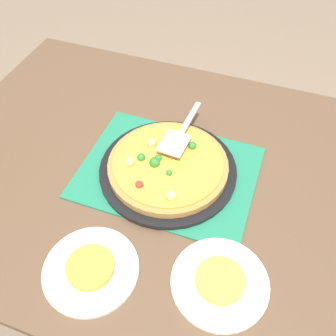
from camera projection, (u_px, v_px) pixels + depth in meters
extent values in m
plane|color=#84705B|center=(168.00, 282.00, 1.61)|extent=(8.00, 8.00, 0.00)
cube|color=brown|center=(168.00, 176.00, 1.05)|extent=(1.40, 1.00, 0.03)
cube|color=brown|center=(72.00, 122.00, 1.74)|extent=(0.07, 0.07, 0.72)
cube|color=#237F5B|center=(168.00, 172.00, 1.03)|extent=(0.48, 0.36, 0.01)
cylinder|color=black|center=(168.00, 170.00, 1.02)|extent=(0.38, 0.38, 0.01)
cylinder|color=#B78442|center=(168.00, 166.00, 1.01)|extent=(0.33, 0.33, 0.02)
cylinder|color=gold|center=(168.00, 163.00, 1.00)|extent=(0.30, 0.30, 0.01)
sphere|color=#338433|center=(155.00, 162.00, 0.99)|extent=(0.03, 0.03, 0.03)
sphere|color=#E5CC7F|center=(130.00, 162.00, 0.99)|extent=(0.03, 0.03, 0.03)
sphere|color=#338433|center=(141.00, 157.00, 1.00)|extent=(0.02, 0.02, 0.02)
sphere|color=#338433|center=(192.00, 146.00, 1.03)|extent=(0.02, 0.02, 0.02)
sphere|color=red|center=(139.00, 184.00, 0.94)|extent=(0.02, 0.02, 0.02)
sphere|color=#E5CC7F|center=(171.00, 195.00, 0.92)|extent=(0.03, 0.03, 0.03)
sphere|color=red|center=(171.00, 137.00, 1.05)|extent=(0.03, 0.03, 0.03)
sphere|color=#338433|center=(169.00, 173.00, 0.97)|extent=(0.02, 0.02, 0.02)
sphere|color=#E5CC7F|center=(152.00, 143.00, 1.04)|extent=(0.03, 0.03, 0.03)
sphere|color=#338433|center=(158.00, 158.00, 1.00)|extent=(0.02, 0.02, 0.02)
cylinder|color=white|center=(91.00, 270.00, 0.84)|extent=(0.22, 0.22, 0.01)
cylinder|color=white|center=(220.00, 283.00, 0.82)|extent=(0.22, 0.22, 0.01)
cylinder|color=gold|center=(90.00, 267.00, 0.83)|extent=(0.11, 0.11, 0.02)
cylinder|color=#EAB747|center=(220.00, 280.00, 0.81)|extent=(0.11, 0.11, 0.02)
cube|color=silver|center=(175.00, 143.00, 1.01)|extent=(0.08, 0.09, 0.00)
cube|color=#B2B2B7|center=(190.00, 118.00, 1.08)|extent=(0.02, 0.14, 0.01)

